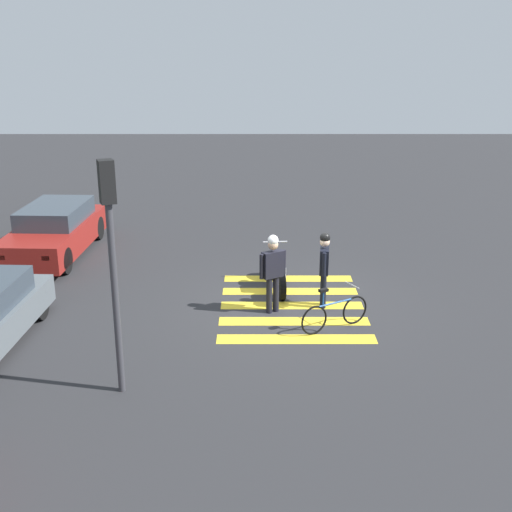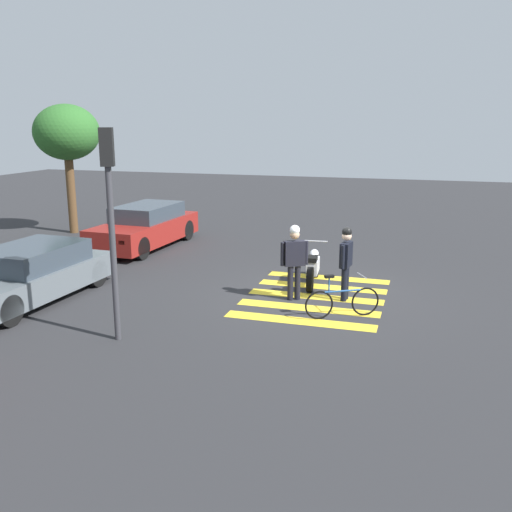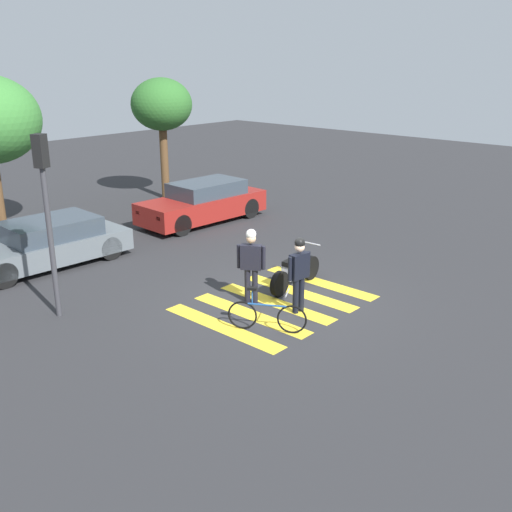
{
  "view_description": "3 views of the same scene",
  "coord_description": "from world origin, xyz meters",
  "views": [
    {
      "loc": [
        -13.82,
        0.85,
        5.81
      ],
      "look_at": [
        0.25,
        0.84,
        1.14
      ],
      "focal_mm": 44.9,
      "sensor_mm": 36.0,
      "label": 1
    },
    {
      "loc": [
        -13.09,
        -2.45,
        4.21
      ],
      "look_at": [
        0.66,
        1.73,
        0.76
      ],
      "focal_mm": 39.65,
      "sensor_mm": 36.0,
      "label": 2
    },
    {
      "loc": [
        -10.03,
        -8.41,
        5.62
      ],
      "look_at": [
        0.56,
        1.14,
        0.79
      ],
      "focal_mm": 41.59,
      "sensor_mm": 36.0,
      "label": 3
    }
  ],
  "objects": [
    {
      "name": "crosswalk_stripes",
      "position": [
        0.0,
        0.0,
        0.0
      ],
      "size": [
        4.05,
        3.31,
        0.01
      ],
      "color": "yellow",
      "rests_on": "ground_plane"
    },
    {
      "name": "car_maroon_wagon",
      "position": [
        3.87,
        6.63,
        0.7
      ],
      "size": [
        4.75,
        1.98,
        1.43
      ],
      "color": "black",
      "rests_on": "ground_plane"
    },
    {
      "name": "traffic_light_pole",
      "position": [
        -3.84,
        3.21,
        2.76
      ],
      "size": [
        0.36,
        0.31,
        4.09
      ],
      "color": "#38383D",
      "rests_on": "ground_plane"
    },
    {
      "name": "ground_plane",
      "position": [
        0.0,
        0.0,
        0.0
      ],
      "size": [
        60.0,
        60.0,
        0.0
      ],
      "primitive_type": "plane",
      "color": "#2B2B2D"
    },
    {
      "name": "officer_on_foot",
      "position": [
        -0.04,
        -0.72,
        1.04
      ],
      "size": [
        0.67,
        0.26,
        1.79
      ],
      "color": "black",
      "rests_on": "ground_plane"
    },
    {
      "name": "leaning_bicycle",
      "position": [
        -1.29,
        -0.83,
        0.36
      ],
      "size": [
        0.9,
        1.51,
        0.98
      ],
      "color": "black",
      "rests_on": "ground_plane"
    },
    {
      "name": "officer_by_motorcycle",
      "position": [
        -0.36,
        0.46,
        1.06
      ],
      "size": [
        0.43,
        0.6,
        1.83
      ],
      "color": "black",
      "rests_on": "ground_plane"
    },
    {
      "name": "police_motorcycle",
      "position": [
        1.11,
        0.29,
        0.46
      ],
      "size": [
        2.08,
        0.62,
        1.04
      ],
      "color": "black",
      "rests_on": "ground_plane"
    }
  ]
}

